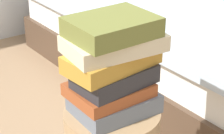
% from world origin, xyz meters
% --- Properties ---
extents(bed, '(1.56, 2.03, 0.62)m').
position_xyz_m(bed, '(1.25, 0.77, 0.23)').
color(bed, '#4C3828').
rests_on(bed, ground_plane).
extents(book_slate, '(0.26, 0.20, 0.06)m').
position_xyz_m(book_slate, '(0.01, -0.00, 0.52)').
color(book_slate, slate).
rests_on(book_slate, side_table).
extents(book_rust, '(0.25, 0.19, 0.04)m').
position_xyz_m(book_rust, '(-0.01, 0.01, 0.57)').
color(book_rust, '#994723').
rests_on(book_rust, book_slate).
extents(book_charcoal, '(0.26, 0.17, 0.06)m').
position_xyz_m(book_charcoal, '(0.01, -0.01, 0.62)').
color(book_charcoal, '#28282D').
rests_on(book_charcoal, book_rust).
extents(book_ochre, '(0.31, 0.18, 0.05)m').
position_xyz_m(book_ochre, '(-0.00, -0.00, 0.67)').
color(book_ochre, '#B7842D').
rests_on(book_ochre, book_charcoal).
extents(book_cream, '(0.31, 0.20, 0.05)m').
position_xyz_m(book_cream, '(0.01, -0.00, 0.73)').
color(book_cream, beige).
rests_on(book_cream, book_ochre).
extents(book_olive, '(0.25, 0.19, 0.06)m').
position_xyz_m(book_olive, '(-0.00, -0.00, 0.78)').
color(book_olive, olive).
rests_on(book_olive, book_cream).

